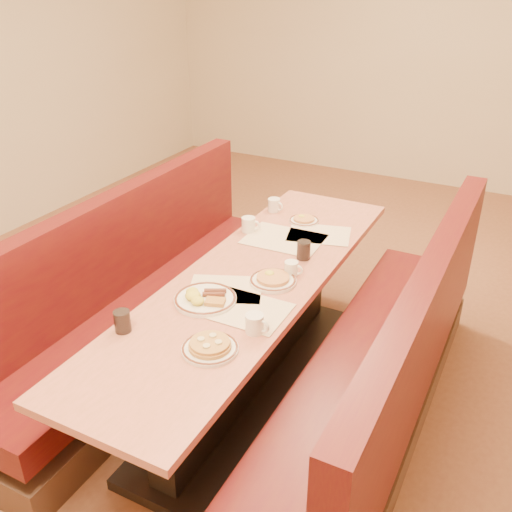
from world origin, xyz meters
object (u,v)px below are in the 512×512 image
at_px(coffee_mug_a, 255,323).
at_px(coffee_mug_b, 249,224).
at_px(booth_right, 382,378).
at_px(eggs_plate, 204,298).
at_px(coffee_mug_d, 274,205).
at_px(soda_tumbler_mid, 304,250).
at_px(pancake_plate, 210,347).
at_px(diner_table, 252,336).
at_px(soda_tumbler_near, 122,321).
at_px(coffee_mug_c, 292,268).
at_px(booth_left, 145,306).

relative_size(coffee_mug_a, coffee_mug_b, 0.99).
xyz_separation_m(booth_right, eggs_plate, (-0.82, -0.32, 0.41)).
distance_m(coffee_mug_b, coffee_mug_d, 0.36).
bearing_deg(coffee_mug_d, soda_tumbler_mid, -37.66).
distance_m(pancake_plate, soda_tumbler_mid, 0.95).
bearing_deg(soda_tumbler_mid, coffee_mug_d, 129.18).
xyz_separation_m(pancake_plate, coffee_mug_a, (0.11, 0.21, 0.03)).
relative_size(diner_table, booth_right, 1.00).
xyz_separation_m(diner_table, coffee_mug_d, (-0.28, 0.85, 0.42)).
bearing_deg(eggs_plate, soda_tumbler_mid, 68.74).
relative_size(booth_right, coffee_mug_d, 22.12).
height_order(eggs_plate, coffee_mug_d, coffee_mug_d).
distance_m(pancake_plate, soda_tumbler_near, 0.42).
bearing_deg(eggs_plate, coffee_mug_d, 99.11).
xyz_separation_m(coffee_mug_b, soda_tumbler_mid, (0.43, -0.18, 0.00)).
relative_size(eggs_plate, coffee_mug_b, 2.55).
bearing_deg(coffee_mug_c, booth_left, -175.15).
xyz_separation_m(coffee_mug_a, coffee_mug_c, (-0.07, 0.55, -0.01)).
distance_m(coffee_mug_b, soda_tumbler_near, 1.18).
bearing_deg(booth_right, coffee_mug_c, 168.46).
bearing_deg(eggs_plate, coffee_mug_c, 58.33).
height_order(diner_table, coffee_mug_b, coffee_mug_b).
bearing_deg(soda_tumbler_mid, coffee_mug_a, -83.29).
distance_m(diner_table, soda_tumbler_near, 0.86).
bearing_deg(booth_right, coffee_mug_d, 139.97).
bearing_deg(booth_left, soda_tumbler_near, -56.84).
distance_m(pancake_plate, coffee_mug_a, 0.23).
bearing_deg(pancake_plate, soda_tumbler_near, -172.70).
xyz_separation_m(booth_right, coffee_mug_b, (-1.01, 0.49, 0.44)).
relative_size(diner_table, coffee_mug_a, 21.29).
distance_m(eggs_plate, coffee_mug_d, 1.18).
relative_size(booth_right, soda_tumbler_near, 24.71).
bearing_deg(coffee_mug_c, pancake_plate, -95.24).
bearing_deg(coffee_mug_c, coffee_mug_b, 137.83).
distance_m(pancake_plate, eggs_plate, 0.39).
xyz_separation_m(booth_left, coffee_mug_b, (0.46, 0.49, 0.44)).
distance_m(booth_left, coffee_mug_c, 1.01).
xyz_separation_m(coffee_mug_a, soda_tumbler_near, (-0.52, -0.26, 0.00)).
distance_m(coffee_mug_c, soda_tumbler_near, 0.93).
distance_m(coffee_mug_a, coffee_mug_c, 0.55).
height_order(booth_right, coffee_mug_d, booth_right).
relative_size(pancake_plate, soda_tumbler_near, 2.39).
xyz_separation_m(pancake_plate, soda_tumbler_mid, (0.02, 0.95, 0.03)).
relative_size(diner_table, coffee_mug_b, 21.11).
bearing_deg(coffee_mug_a, eggs_plate, 167.57).
bearing_deg(pancake_plate, soda_tumbler_mid, 88.83).
bearing_deg(pancake_plate, coffee_mug_b, 110.10).
relative_size(pancake_plate, coffee_mug_c, 2.37).
height_order(booth_left, booth_right, same).
height_order(booth_left, soda_tumbler_mid, booth_left).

